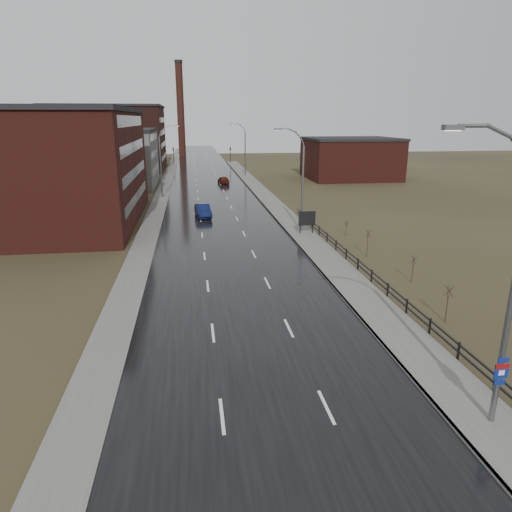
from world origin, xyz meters
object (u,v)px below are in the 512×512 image
object	(u,v)px
billboard	(307,219)
car_near	(203,211)
streetlight_main	(506,289)
car_far	(223,180)

from	to	relation	value
billboard	car_near	xyz separation A→B (m)	(-11.02, 10.84, -0.93)
streetlight_main	car_far	world-z (taller)	streetlight_main
streetlight_main	car_near	bearing A→B (deg)	103.38
streetlight_main	car_far	distance (m)	75.54
billboard	streetlight_main	bearing A→B (deg)	-91.09
car_far	car_near	bearing A→B (deg)	73.72
billboard	car_far	size ratio (longest dim) A/B	0.60
streetlight_main	car_near	xyz separation A→B (m)	(-10.39, 43.68, -5.25)
streetlight_main	car_far	size ratio (longest dim) A/B	2.78
billboard	car_far	bearing A→B (deg)	98.24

